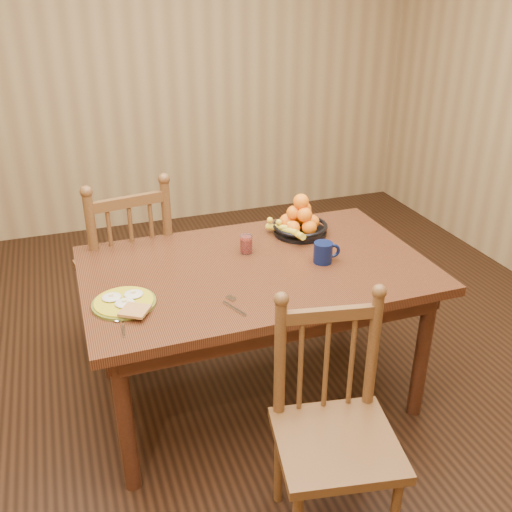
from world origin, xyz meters
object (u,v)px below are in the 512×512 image
object	(u,v)px
chair_near	(334,431)
fruit_bowl	(299,223)
dining_table	(256,281)
breakfast_plate	(125,302)
chair_far	(127,270)
coffee_mug	(324,252)

from	to	relation	value
chair_near	fruit_bowl	distance (m)	1.20
dining_table	breakfast_plate	size ratio (longest dim) A/B	5.20
chair_far	fruit_bowl	distance (m)	0.99
chair_far	fruit_bowl	size ratio (longest dim) A/B	3.25
chair_far	dining_table	bearing A→B (deg)	120.95
chair_near	chair_far	bearing A→B (deg)	121.09
coffee_mug	chair_near	bearing A→B (deg)	-111.74
dining_table	chair_near	distance (m)	0.86
breakfast_plate	dining_table	bearing A→B (deg)	13.87
dining_table	coffee_mug	bearing A→B (deg)	-12.51
fruit_bowl	dining_table	bearing A→B (deg)	-141.10
chair_far	fruit_bowl	world-z (taller)	chair_far
chair_far	coffee_mug	size ratio (longest dim) A/B	7.87
breakfast_plate	chair_near	bearing A→B (deg)	-46.64
dining_table	coffee_mug	size ratio (longest dim) A/B	11.97
fruit_bowl	coffee_mug	bearing A→B (deg)	-93.35
chair_near	fruit_bowl	size ratio (longest dim) A/B	2.96
chair_near	coffee_mug	distance (m)	0.89
coffee_mug	fruit_bowl	distance (m)	0.34
chair_far	coffee_mug	bearing A→B (deg)	131.12
dining_table	breakfast_plate	distance (m)	0.66
coffee_mug	fruit_bowl	world-z (taller)	fruit_bowl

